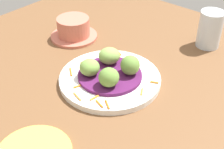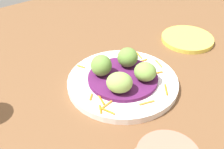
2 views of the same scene
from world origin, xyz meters
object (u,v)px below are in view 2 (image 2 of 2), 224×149
at_px(guac_scoop_center, 126,56).
at_px(side_plate_small, 187,39).
at_px(guac_scoop_right, 101,65).
at_px(guac_scoop_left, 145,72).
at_px(main_plate, 123,82).
at_px(guac_scoop_back, 119,83).

xyz_separation_m(guac_scoop_center, side_plate_small, (0.01, -0.23, -0.04)).
bearing_deg(guac_scoop_right, side_plate_small, -88.04).
xyz_separation_m(guac_scoop_left, guac_scoop_right, (0.07, 0.06, 0.00)).
xyz_separation_m(guac_scoop_center, guac_scoop_right, (0.00, 0.07, 0.00)).
distance_m(guac_scoop_left, guac_scoop_center, 0.07).
height_order(main_plate, guac_scoop_back, guac_scoop_back).
relative_size(guac_scoop_back, side_plate_small, 0.38).
bearing_deg(guac_scoop_back, guac_scoop_left, -92.33).
distance_m(guac_scoop_left, guac_scoop_right, 0.10).
relative_size(guac_scoop_center, guac_scoop_back, 0.87).
xyz_separation_m(main_plate, guac_scoop_center, (0.03, -0.04, 0.04)).
bearing_deg(guac_scoop_back, main_plate, -47.33).
relative_size(guac_scoop_right, side_plate_small, 0.33).
height_order(main_plate, side_plate_small, main_plate).
relative_size(main_plate, side_plate_small, 1.72).
xyz_separation_m(main_plate, guac_scoop_right, (0.04, 0.03, 0.04)).
distance_m(guac_scoop_left, guac_scoop_back, 0.07).
distance_m(guac_scoop_back, side_plate_small, 0.31).
xyz_separation_m(guac_scoop_right, side_plate_small, (0.01, -0.30, -0.04)).
relative_size(guac_scoop_right, guac_scoop_back, 0.88).
xyz_separation_m(guac_scoop_left, guac_scoop_back, (0.00, 0.07, 0.00)).
bearing_deg(guac_scoop_left, guac_scoop_center, -2.33).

